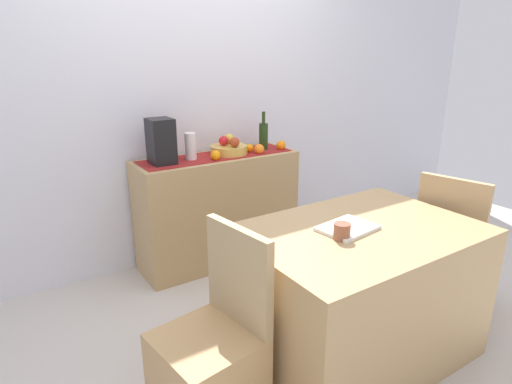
{
  "coord_description": "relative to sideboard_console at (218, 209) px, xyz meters",
  "views": [
    {
      "loc": [
        -1.4,
        -1.86,
        1.59
      ],
      "look_at": [
        0.06,
        0.37,
        0.72
      ],
      "focal_mm": 30.09,
      "sensor_mm": 36.0,
      "label": 1
    }
  ],
  "objects": [
    {
      "name": "apple_right",
      "position": [
        0.07,
        0.02,
        0.53
      ],
      "size": [
        0.07,
        0.07,
        0.07
      ],
      "primitive_type": "sphere",
      "color": "red",
      "rests_on": "fruit_bowl"
    },
    {
      "name": "open_book",
      "position": [
        0.0,
        -1.37,
        0.33
      ],
      "size": [
        0.3,
        0.24,
        0.02
      ],
      "primitive_type": "cube",
      "rotation": [
        0.0,
        0.0,
        0.13
      ],
      "color": "white",
      "rests_on": "dining_table"
    },
    {
      "name": "coffee_maker",
      "position": [
        -0.43,
        0.0,
        0.58
      ],
      "size": [
        0.16,
        0.18,
        0.32
      ],
      "primitive_type": "cube",
      "color": "black",
      "rests_on": "sideboard_console"
    },
    {
      "name": "wine_bottle",
      "position": [
        0.42,
        0.0,
        0.54
      ],
      "size": [
        0.07,
        0.07,
        0.3
      ],
      "color": "#203814",
      "rests_on": "sideboard_console"
    },
    {
      "name": "apple_front",
      "position": [
        0.12,
        -0.07,
        0.53
      ],
      "size": [
        0.07,
        0.07,
        0.07
      ],
      "primitive_type": "sphere",
      "color": "#A73D1D",
      "rests_on": "fruit_bowl"
    },
    {
      "name": "table_runner",
      "position": [
        0.0,
        0.0,
        0.43
      ],
      "size": [
        1.16,
        0.32,
        0.01
      ],
      "primitive_type": "cube",
      "color": "maroon",
      "rests_on": "sideboard_console"
    },
    {
      "name": "dining_table",
      "position": [
        0.08,
        -1.39,
        -0.05
      ],
      "size": [
        1.21,
        0.85,
        0.74
      ],
      "primitive_type": "cube",
      "color": "tan",
      "rests_on": "ground"
    },
    {
      "name": "room_wall_rear",
      "position": [
        -0.07,
        0.26,
        0.93
      ],
      "size": [
        6.4,
        0.06,
        2.7
      ],
      "primitive_type": "cube",
      "color": "silver",
      "rests_on": "ground"
    },
    {
      "name": "ground_plane",
      "position": [
        -0.07,
        -0.92,
        -0.43
      ],
      "size": [
        6.4,
        6.4,
        0.02
      ],
      "primitive_type": "cube",
      "color": "beige",
      "rests_on": "ground"
    },
    {
      "name": "fruit_bowl",
      "position": [
        0.11,
        0.0,
        0.46
      ],
      "size": [
        0.28,
        0.28,
        0.06
      ],
      "primitive_type": "cylinder",
      "color": "gold",
      "rests_on": "table_runner"
    },
    {
      "name": "orange_loose_mid",
      "position": [
        0.31,
        -0.11,
        0.46
      ],
      "size": [
        0.08,
        0.08,
        0.08
      ],
      "primitive_type": "sphere",
      "color": "orange",
      "rests_on": "sideboard_console"
    },
    {
      "name": "apple_center",
      "position": [
        0.15,
        0.07,
        0.53
      ],
      "size": [
        0.08,
        0.08,
        0.08
      ],
      "primitive_type": "sphere",
      "color": "gold",
      "rests_on": "fruit_bowl"
    },
    {
      "name": "chair_by_corner",
      "position": [
        0.94,
        -1.4,
        -0.16
      ],
      "size": [
        0.48,
        0.48,
        0.9
      ],
      "color": "tan",
      "rests_on": "ground"
    },
    {
      "name": "chair_near_window",
      "position": [
        -0.79,
        -1.39,
        -0.16
      ],
      "size": [
        0.45,
        0.45,
        0.9
      ],
      "color": "tan",
      "rests_on": "ground"
    },
    {
      "name": "sideboard_console",
      "position": [
        0.0,
        0.0,
        0.0
      ],
      "size": [
        1.24,
        0.42,
        0.85
      ],
      "primitive_type": "cube",
      "color": "tan",
      "rests_on": "ground"
    },
    {
      "name": "orange_loose_far",
      "position": [
        -0.06,
        -0.11,
        0.46
      ],
      "size": [
        0.07,
        0.07,
        0.07
      ],
      "primitive_type": "sphere",
      "color": "orange",
      "rests_on": "sideboard_console"
    },
    {
      "name": "orange_loose_end",
      "position": [
        0.28,
        -0.02,
        0.46
      ],
      "size": [
        0.07,
        0.07,
        0.07
      ],
      "primitive_type": "sphere",
      "color": "orange",
      "rests_on": "sideboard_console"
    },
    {
      "name": "coffee_cup",
      "position": [
        -0.1,
        -1.43,
        0.36
      ],
      "size": [
        0.08,
        0.08,
        0.08
      ],
      "primitive_type": "cylinder",
      "color": "brown",
      "rests_on": "dining_table"
    },
    {
      "name": "orange_loose_near_bowl",
      "position": [
        0.53,
        -0.09,
        0.46
      ],
      "size": [
        0.07,
        0.07,
        0.07
      ],
      "primitive_type": "sphere",
      "color": "orange",
      "rests_on": "sideboard_console"
    },
    {
      "name": "ceramic_vase",
      "position": [
        -0.21,
        0.0,
        0.52
      ],
      "size": [
        0.08,
        0.08,
        0.2
      ],
      "primitive_type": "cylinder",
      "color": "silver",
      "rests_on": "sideboard_console"
    }
  ]
}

